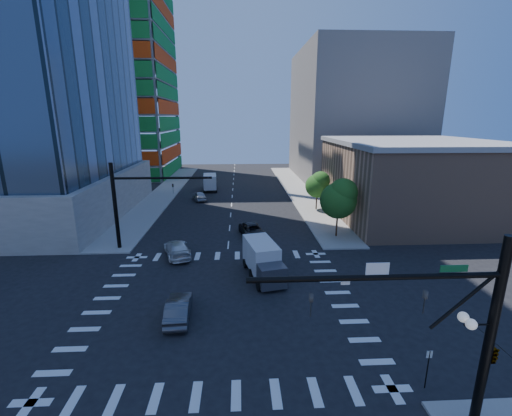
{
  "coord_description": "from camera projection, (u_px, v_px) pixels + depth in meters",
  "views": [
    {
      "loc": [
        1.3,
        -23.21,
        13.45
      ],
      "look_at": [
        2.84,
        8.0,
        5.2
      ],
      "focal_mm": 24.0,
      "sensor_mm": 36.0,
      "label": 1
    }
  ],
  "objects": [
    {
      "name": "construction_building",
      "position": [
        112.0,
        67.0,
        78.0
      ],
      "size": [
        25.16,
        34.5,
        70.6
      ],
      "color": "gray",
      "rests_on": "ground"
    },
    {
      "name": "ground",
      "position": [
        224.0,
        302.0,
        25.78
      ],
      "size": [
        160.0,
        160.0,
        0.0
      ],
      "primitive_type": "plane",
      "color": "black",
      "rests_on": "ground"
    },
    {
      "name": "road_markings",
      "position": [
        224.0,
        302.0,
        25.78
      ],
      "size": [
        20.0,
        20.0,
        0.01
      ],
      "primitive_type": "cube",
      "color": "silver",
      "rests_on": "ground"
    },
    {
      "name": "commercial_building",
      "position": [
        412.0,
        179.0,
        46.87
      ],
      "size": [
        20.5,
        22.5,
        10.6
      ],
      "color": "#A47A5F",
      "rests_on": "ground"
    },
    {
      "name": "tree_north",
      "position": [
        318.0,
        184.0,
        50.4
      ],
      "size": [
        3.54,
        3.52,
        5.78
      ],
      "color": "#382316",
      "rests_on": "sidewalk_ne"
    },
    {
      "name": "tree_south",
      "position": [
        340.0,
        198.0,
        38.62
      ],
      "size": [
        4.16,
        4.16,
        6.82
      ],
      "color": "#382316",
      "rests_on": "sidewalk_ne"
    },
    {
      "name": "no_parking_sign",
      "position": [
        428.0,
        365.0,
        17.25
      ],
      "size": [
        0.3,
        0.06,
        2.2
      ],
      "color": "black",
      "rests_on": "ground"
    },
    {
      "name": "signal_mast_nw",
      "position": [
        129.0,
        198.0,
        35.01
      ],
      "size": [
        10.2,
        0.4,
        9.0
      ],
      "color": "black",
      "rests_on": "sidewalk_nw"
    },
    {
      "name": "sidewalk_ne",
      "position": [
        298.0,
        191.0,
        64.99
      ],
      "size": [
        5.0,
        60.0,
        0.15
      ],
      "primitive_type": "cube",
      "color": "gray",
      "rests_on": "ground"
    },
    {
      "name": "car_nb_far",
      "position": [
        252.0,
        230.0,
        39.96
      ],
      "size": [
        3.36,
        5.48,
        1.42
      ],
      "primitive_type": "imported",
      "rotation": [
        0.0,
        0.0,
        0.21
      ],
      "color": "black",
      "rests_on": "ground"
    },
    {
      "name": "signal_mast_se",
      "position": [
        470.0,
        332.0,
        13.91
      ],
      "size": [
        10.51,
        2.48,
        9.0
      ],
      "color": "black",
      "rests_on": "sidewalk_se"
    },
    {
      "name": "bg_building_ne",
      "position": [
        353.0,
        115.0,
        76.61
      ],
      "size": [
        24.0,
        30.0,
        28.0
      ],
      "primitive_type": "cube",
      "color": "slate",
      "rests_on": "ground"
    },
    {
      "name": "box_truck_far",
      "position": [
        210.0,
        183.0,
        65.6
      ],
      "size": [
        3.01,
        6.13,
        3.12
      ],
      "rotation": [
        0.0,
        0.0,
        3.22
      ],
      "color": "black",
      "rests_on": "ground"
    },
    {
      "name": "box_truck_near",
      "position": [
        264.0,
        263.0,
        29.44
      ],
      "size": [
        3.61,
        6.07,
        2.98
      ],
      "rotation": [
        0.0,
        0.0,
        0.22
      ],
      "color": "black",
      "rests_on": "ground"
    },
    {
      "name": "sidewalk_nw",
      "position": [
        166.0,
        192.0,
        63.79
      ],
      "size": [
        5.0,
        60.0,
        0.15
      ],
      "primitive_type": "cube",
      "color": "gray",
      "rests_on": "ground"
    },
    {
      "name": "car_sb_mid",
      "position": [
        199.0,
        196.0,
        57.46
      ],
      "size": [
        3.04,
        4.71,
        1.49
      ],
      "primitive_type": "imported",
      "rotation": [
        0.0,
        0.0,
        3.46
      ],
      "color": "#9FA2A6",
      "rests_on": "ground"
    },
    {
      "name": "car_sb_cross",
      "position": [
        179.0,
        308.0,
        23.55
      ],
      "size": [
        1.8,
        4.56,
        1.48
      ],
      "primitive_type": "imported",
      "rotation": [
        0.0,
        0.0,
        3.2
      ],
      "color": "#454449",
      "rests_on": "ground"
    },
    {
      "name": "car_sb_near",
      "position": [
        177.0,
        249.0,
        34.25
      ],
      "size": [
        3.73,
        5.74,
        1.55
      ],
      "primitive_type": "imported",
      "rotation": [
        0.0,
        0.0,
        3.46
      ],
      "color": "silver",
      "rests_on": "ground"
    }
  ]
}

